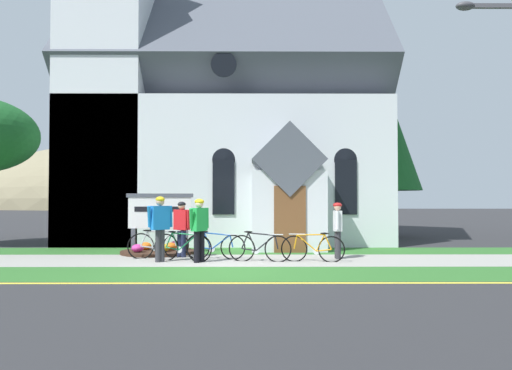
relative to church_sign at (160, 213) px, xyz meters
name	(u,v)px	position (x,y,z in m)	size (l,w,h in m)	color
ground	(227,253)	(2.12, -0.07, -1.24)	(140.00, 140.00, 0.00)	#2B2B2D
sidewalk_slab	(216,260)	(1.91, -1.97, -1.24)	(32.00, 2.71, 0.01)	#99968E
grass_verge	(208,274)	(1.91, -4.44, -1.24)	(32.00, 2.24, 0.01)	#2D6628
church_lawn	(221,251)	(1.91, 0.49, -1.24)	(24.00, 2.22, 0.01)	#2D6628
curb_paint_stripe	(202,283)	(1.91, -5.71, -1.24)	(28.00, 0.16, 0.01)	yellow
church_building	(223,126)	(1.58, 6.72, 3.73)	(12.61, 12.77, 13.18)	silver
church_sign	(160,213)	(0.00, 0.00, 0.00)	(2.08, 0.17, 1.86)	#474C56
flower_bed	(158,251)	(0.01, -0.28, -1.15)	(2.27, 2.27, 0.34)	#382319
bicycle_orange	(215,246)	(1.86, -1.69, -0.87)	(1.70, 0.24, 0.81)	black
bicycle_black	(182,247)	(1.00, -2.12, -0.85)	(1.66, 0.64, 0.83)	black
bicycle_blue	(158,245)	(0.23, -1.48, -0.86)	(1.69, 0.44, 0.84)	black
bicycle_yellow	(259,248)	(3.10, -2.26, -0.86)	(1.70, 0.33, 0.84)	black
bicycle_green	(313,248)	(4.54, -2.32, -0.87)	(1.70, 0.34, 0.81)	black
cyclist_in_green_jersey	(199,225)	(1.50, -2.45, -0.25)	(0.46, 0.65, 1.69)	black
cyclist_in_red_jersey	(182,225)	(0.86, -1.26, -0.31)	(0.52, 0.52, 1.61)	#191E38
cyclist_in_orange_jersey	(338,226)	(5.31, -1.64, -0.32)	(0.26, 0.68, 1.58)	#2D2D33
cyclist_in_white_jersey	(160,223)	(0.44, -2.37, -0.20)	(0.61, 0.49, 1.76)	#2D2D33
roadside_conifer	(380,130)	(8.57, 6.39, 3.50)	(3.56, 3.56, 7.44)	#3D2D1E
distant_hill	(175,208)	(-11.56, 77.49, -1.24)	(81.46, 45.12, 25.26)	#847A5B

